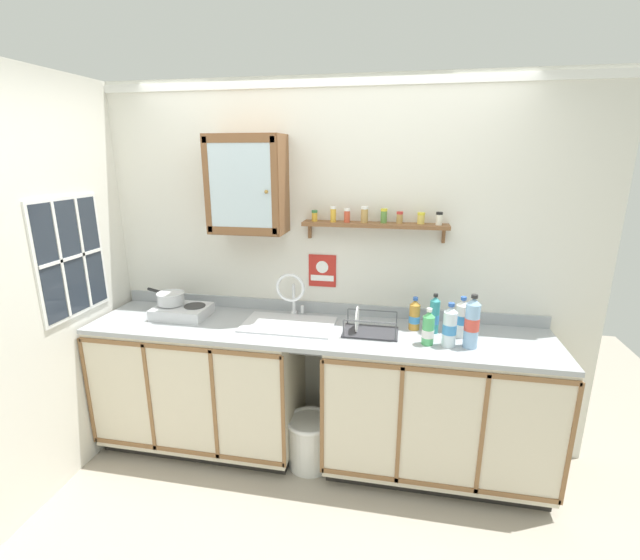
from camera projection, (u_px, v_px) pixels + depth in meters
name	position (u px, v px, depth m)	size (l,w,h in m)	color
floor	(306.00, 484.00, 2.83)	(6.04, 6.04, 0.00)	#9E9384
back_wall	(324.00, 269.00, 3.07)	(3.64, 0.07, 2.52)	silver
side_wall_left	(26.00, 298.00, 2.49)	(0.05, 3.41, 2.52)	silver
lower_cabinet_run	(203.00, 384.00, 3.14)	(1.39, 0.62, 0.93)	black
lower_cabinet_run_right	(436.00, 408.00, 2.84)	(1.42, 0.62, 0.93)	black
countertop	(314.00, 331.00, 2.85)	(3.00, 0.64, 0.03)	#9EA3A8
backsplash	(323.00, 308.00, 3.12)	(3.00, 0.02, 0.08)	#9EA3A8
sink	(289.00, 327.00, 2.92)	(0.60, 0.41, 0.46)	silver
hot_plate_stove	(182.00, 311.00, 3.05)	(0.37, 0.27, 0.08)	silver
saucepan	(170.00, 298.00, 3.06)	(0.33, 0.21, 0.08)	silver
bottle_opaque_white_0	(462.00, 318.00, 2.69)	(0.08, 0.08, 0.26)	white
bottle_detergent_teal_1	(434.00, 315.00, 2.75)	(0.06, 0.06, 0.26)	teal
bottle_soda_green_2	(428.00, 329.00, 2.59)	(0.07, 0.07, 0.23)	#4CB266
bottle_water_blue_3	(472.00, 323.00, 2.53)	(0.08, 0.08, 0.32)	#8CB7E0
bottle_water_clear_4	(450.00, 327.00, 2.55)	(0.08, 0.08, 0.27)	silver
bottle_juice_amber_5	(415.00, 315.00, 2.81)	(0.07, 0.07, 0.22)	gold
dish_rack	(368.00, 329.00, 2.77)	(0.34, 0.22, 0.17)	#333338
wall_cabinet	(247.00, 185.00, 2.85)	(0.49, 0.29, 0.63)	brown
spice_shelf	(375.00, 223.00, 2.82)	(0.94, 0.14, 0.23)	brown
warning_sign	(322.00, 271.00, 3.05)	(0.19, 0.01, 0.23)	#B2261E
window	(71.00, 257.00, 2.76)	(0.03, 0.58, 0.76)	#262D38
trash_bin	(310.00, 440.00, 2.96)	(0.33, 0.33, 0.35)	silver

